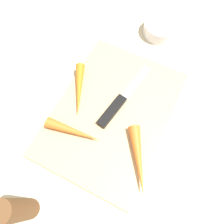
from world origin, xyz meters
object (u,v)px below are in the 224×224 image
object	(u,v)px
carrot_medium	(79,89)
pepper_grinder	(17,210)
knife	(116,107)
small_bowl	(160,28)
carrot_shortest	(73,131)
cutting_board	(112,113)
carrot_longest	(139,160)

from	to	relation	value
carrot_medium	pepper_grinder	bearing A→B (deg)	-19.10
knife	small_bowl	xyz separation A→B (m)	(-0.27, 0.01, -0.00)
carrot_shortest	small_bowl	bearing A→B (deg)	73.36
cutting_board	small_bowl	size ratio (longest dim) A/B	3.84
knife	pepper_grinder	xyz separation A→B (m)	(0.28, -0.06, 0.05)
carrot_medium	knife	bearing A→B (deg)	62.16
knife	carrot_longest	bearing A→B (deg)	-122.79
cutting_board	carrot_shortest	bearing A→B (deg)	-32.57
carrot_medium	carrot_longest	size ratio (longest dim) A/B	0.94
carrot_medium	pepper_grinder	xyz separation A→B (m)	(0.28, 0.04, 0.04)
carrot_longest	pepper_grinder	size ratio (longest dim) A/B	1.11
carrot_shortest	carrot_medium	distance (m)	0.11
knife	carrot_longest	distance (m)	0.13
carrot_medium	small_bowl	size ratio (longest dim) A/B	1.47
carrot_shortest	carrot_longest	bearing A→B (deg)	-4.51
carrot_longest	small_bowl	bearing A→B (deg)	162.49
pepper_grinder	cutting_board	bearing A→B (deg)	167.77
carrot_longest	knife	bearing A→B (deg)	-164.31
carrot_longest	pepper_grinder	bearing A→B (deg)	-72.16
carrot_shortest	small_bowl	world-z (taller)	carrot_shortest
carrot_shortest	carrot_medium	world-z (taller)	carrot_shortest
carrot_shortest	carrot_longest	size ratio (longest dim) A/B	0.88
knife	carrot_medium	bearing A→B (deg)	99.20
carrot_medium	pepper_grinder	distance (m)	0.28
carrot_shortest	knife	bearing A→B (deg)	52.62
carrot_longest	small_bowl	xyz separation A→B (m)	(-0.37, -0.09, -0.01)
small_bowl	carrot_longest	bearing A→B (deg)	14.15
carrot_longest	pepper_grinder	world-z (taller)	pepper_grinder
carrot_medium	carrot_shortest	bearing A→B (deg)	-3.91
pepper_grinder	knife	bearing A→B (deg)	167.72
knife	carrot_shortest	distance (m)	0.11
cutting_board	pepper_grinder	world-z (taller)	pepper_grinder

